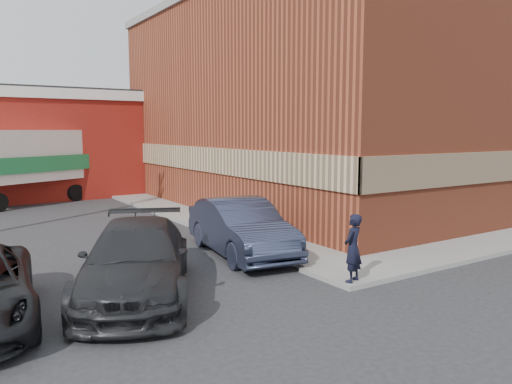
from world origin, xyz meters
TOP-DOWN VIEW (x-y plane):
  - ground at (0.00, 0.00)m, footprint 90.00×90.00m
  - brick_building at (8.50, 9.00)m, footprint 14.25×18.25m
  - sidewalk_west at (0.60, 9.00)m, footprint 1.80×18.00m
  - man at (-0.20, -1.55)m, footprint 0.66×0.55m
  - sedan at (-0.80, 2.28)m, footprint 2.35×4.95m
  - suv_b at (-4.45, 0.50)m, footprint 4.17×5.70m
  - box_truck at (-3.66, 16.28)m, footprint 7.31×4.87m

SIDE VIEW (x-z plane):
  - ground at x=0.00m, z-range 0.00..0.00m
  - sidewalk_west at x=0.60m, z-range 0.00..0.12m
  - suv_b at x=-4.45m, z-range 0.00..1.53m
  - sedan at x=-0.80m, z-range 0.00..1.57m
  - man at x=-0.20m, z-range 0.12..1.65m
  - box_truck at x=-3.66m, z-range 0.27..3.77m
  - brick_building at x=8.50m, z-range 0.00..9.36m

